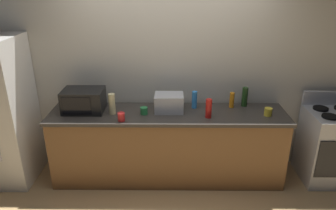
{
  "coord_description": "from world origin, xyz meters",
  "views": [
    {
      "loc": [
        0.03,
        -3.03,
        2.41
      ],
      "look_at": [
        0.0,
        0.4,
        1.0
      ],
      "focal_mm": 33.56,
      "sensor_mm": 36.0,
      "label": 1
    }
  ],
  "objects_px": {
    "mug_green": "(144,111)",
    "toaster_oven": "(169,103)",
    "bottle_hot_sauce": "(209,108)",
    "bottle_hand_soap": "(112,104)",
    "bottle_dish_soap": "(232,100)",
    "mug_red": "(121,117)",
    "bottle_wine": "(245,97)",
    "bottle_spray_cleaner": "(194,100)",
    "microwave": "(84,100)",
    "stove_range": "(329,146)",
    "mug_yellow": "(268,112)"
  },
  "relations": [
    {
      "from": "mug_green",
      "to": "toaster_oven",
      "type": "bearing_deg",
      "value": 18.85
    },
    {
      "from": "mug_green",
      "to": "bottle_hot_sauce",
      "type": "bearing_deg",
      "value": -6.63
    },
    {
      "from": "bottle_hand_soap",
      "to": "bottle_dish_soap",
      "type": "xyz_separation_m",
      "value": [
        1.44,
        0.22,
        -0.03
      ]
    },
    {
      "from": "mug_red",
      "to": "toaster_oven",
      "type": "bearing_deg",
      "value": 28.88
    },
    {
      "from": "bottle_hot_sauce",
      "to": "bottle_hand_soap",
      "type": "bearing_deg",
      "value": 175.29
    },
    {
      "from": "bottle_wine",
      "to": "bottle_spray_cleaner",
      "type": "bearing_deg",
      "value": -174.09
    },
    {
      "from": "bottle_hand_soap",
      "to": "bottle_hot_sauce",
      "type": "bearing_deg",
      "value": -4.71
    },
    {
      "from": "microwave",
      "to": "bottle_hand_soap",
      "type": "height_order",
      "value": "microwave"
    },
    {
      "from": "bottle_hot_sauce",
      "to": "stove_range",
      "type": "bearing_deg",
      "value": 4.76
    },
    {
      "from": "microwave",
      "to": "bottle_hot_sauce",
      "type": "xyz_separation_m",
      "value": [
        1.48,
        -0.18,
        -0.02
      ]
    },
    {
      "from": "toaster_oven",
      "to": "mug_yellow",
      "type": "xyz_separation_m",
      "value": [
        1.16,
        -0.13,
        -0.06
      ]
    },
    {
      "from": "microwave",
      "to": "mug_yellow",
      "type": "distance_m",
      "value": 2.19
    },
    {
      "from": "microwave",
      "to": "mug_yellow",
      "type": "height_order",
      "value": "microwave"
    },
    {
      "from": "bottle_hand_soap",
      "to": "mug_green",
      "type": "height_order",
      "value": "bottle_hand_soap"
    },
    {
      "from": "microwave",
      "to": "bottle_spray_cleaner",
      "type": "relative_size",
      "value": 2.26
    },
    {
      "from": "bottle_hot_sauce",
      "to": "mug_yellow",
      "type": "relative_size",
      "value": 2.44
    },
    {
      "from": "bottle_spray_cleaner",
      "to": "bottle_dish_soap",
      "type": "bearing_deg",
      "value": 2.76
    },
    {
      "from": "toaster_oven",
      "to": "bottle_hand_soap",
      "type": "xyz_separation_m",
      "value": [
        -0.67,
        -0.1,
        0.02
      ]
    },
    {
      "from": "toaster_oven",
      "to": "mug_red",
      "type": "relative_size",
      "value": 3.39
    },
    {
      "from": "stove_range",
      "to": "bottle_hot_sauce",
      "type": "height_order",
      "value": "bottle_hot_sauce"
    },
    {
      "from": "bottle_spray_cleaner",
      "to": "mug_red",
      "type": "relative_size",
      "value": 2.11
    },
    {
      "from": "bottle_spray_cleaner",
      "to": "bottle_wine",
      "type": "height_order",
      "value": "bottle_wine"
    },
    {
      "from": "bottle_spray_cleaner",
      "to": "mug_green",
      "type": "distance_m",
      "value": 0.64
    },
    {
      "from": "bottle_spray_cleaner",
      "to": "bottle_hot_sauce",
      "type": "relative_size",
      "value": 0.95
    },
    {
      "from": "mug_red",
      "to": "mug_yellow",
      "type": "bearing_deg",
      "value": 5.61
    },
    {
      "from": "toaster_oven",
      "to": "mug_red",
      "type": "height_order",
      "value": "toaster_oven"
    },
    {
      "from": "stove_range",
      "to": "bottle_spray_cleaner",
      "type": "height_order",
      "value": "bottle_spray_cleaner"
    },
    {
      "from": "mug_green",
      "to": "microwave",
      "type": "bearing_deg",
      "value": 173.06
    },
    {
      "from": "mug_yellow",
      "to": "bottle_spray_cleaner",
      "type": "bearing_deg",
      "value": 164.95
    },
    {
      "from": "microwave",
      "to": "bottle_wine",
      "type": "distance_m",
      "value": 1.97
    },
    {
      "from": "bottle_dish_soap",
      "to": "mug_yellow",
      "type": "relative_size",
      "value": 2.06
    },
    {
      "from": "mug_green",
      "to": "stove_range",
      "type": "bearing_deg",
      "value": 1.02
    },
    {
      "from": "bottle_dish_soap",
      "to": "mug_red",
      "type": "xyz_separation_m",
      "value": [
        -1.31,
        -0.42,
        -0.04
      ]
    },
    {
      "from": "microwave",
      "to": "bottle_hand_soap",
      "type": "xyz_separation_m",
      "value": [
        0.35,
        -0.08,
        -0.01
      ]
    },
    {
      "from": "bottle_hot_sauce",
      "to": "mug_red",
      "type": "xyz_separation_m",
      "value": [
        -0.99,
        -0.11,
        -0.06
      ]
    },
    {
      "from": "mug_red",
      "to": "mug_yellow",
      "type": "xyz_separation_m",
      "value": [
        1.69,
        0.17,
        -0.0
      ]
    },
    {
      "from": "bottle_dish_soap",
      "to": "mug_yellow",
      "type": "height_order",
      "value": "bottle_dish_soap"
    },
    {
      "from": "stove_range",
      "to": "mug_red",
      "type": "xyz_separation_m",
      "value": [
        -2.52,
        -0.23,
        0.49
      ]
    },
    {
      "from": "bottle_spray_cleaner",
      "to": "bottle_hot_sauce",
      "type": "bearing_deg",
      "value": -63.51
    },
    {
      "from": "stove_range",
      "to": "mug_yellow",
      "type": "height_order",
      "value": "stove_range"
    },
    {
      "from": "stove_range",
      "to": "mug_green",
      "type": "distance_m",
      "value": 2.33
    },
    {
      "from": "bottle_hand_soap",
      "to": "mug_green",
      "type": "xyz_separation_m",
      "value": [
        0.37,
        -0.01,
        -0.08
      ]
    },
    {
      "from": "bottle_spray_cleaner",
      "to": "mug_red",
      "type": "xyz_separation_m",
      "value": [
        -0.85,
        -0.39,
        -0.06
      ]
    },
    {
      "from": "bottle_wine",
      "to": "mug_red",
      "type": "xyz_separation_m",
      "value": [
        -1.47,
        -0.46,
        -0.07
      ]
    },
    {
      "from": "mug_red",
      "to": "mug_yellow",
      "type": "relative_size",
      "value": 1.09
    },
    {
      "from": "bottle_hot_sauce",
      "to": "bottle_wine",
      "type": "relative_size",
      "value": 0.92
    },
    {
      "from": "microwave",
      "to": "bottle_wine",
      "type": "relative_size",
      "value": 1.97
    },
    {
      "from": "stove_range",
      "to": "mug_green",
      "type": "xyz_separation_m",
      "value": [
        -2.28,
        -0.04,
        0.48
      ]
    },
    {
      "from": "bottle_hot_sauce",
      "to": "bottle_dish_soap",
      "type": "xyz_separation_m",
      "value": [
        0.32,
        0.31,
        -0.02
      ]
    },
    {
      "from": "stove_range",
      "to": "bottle_wine",
      "type": "height_order",
      "value": "bottle_wine"
    }
  ]
}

